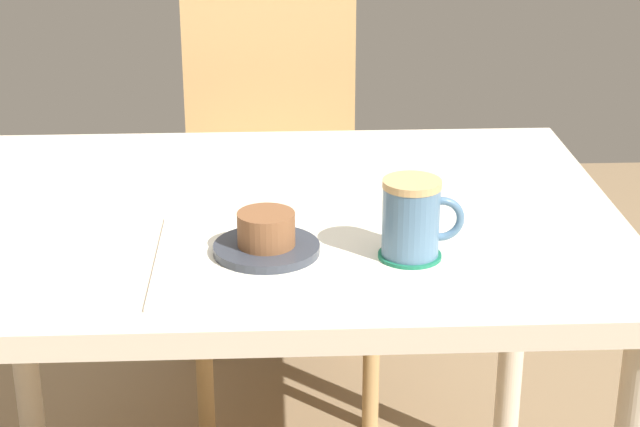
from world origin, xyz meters
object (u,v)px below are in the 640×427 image
dining_table (268,259)px  wooden_chair (276,180)px  pastry_plate (270,249)px  coffee_mug (413,217)px  pastry (269,229)px

dining_table → wooden_chair: 0.73m
dining_table → pastry_plate: 0.20m
dining_table → wooden_chair: wooden_chair is taller
dining_table → pastry_plate: pastry_plate is taller
wooden_chair → coffee_mug: (0.18, -0.91, 0.28)m
coffee_mug → dining_table: bearing=135.0°
wooden_chair → coffee_mug: size_ratio=7.89×
pastry_plate → dining_table: bearing=91.5°
wooden_chair → dining_table: bearing=84.0°
pastry → pastry_plate: bearing=0.0°
pastry_plate → pastry: 0.03m
dining_table → coffee_mug: 0.31m
pastry_plate → pastry: (0.00, 0.00, 0.03)m
pastry → coffee_mug: size_ratio=0.71×
pastry → dining_table: bearing=91.5°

